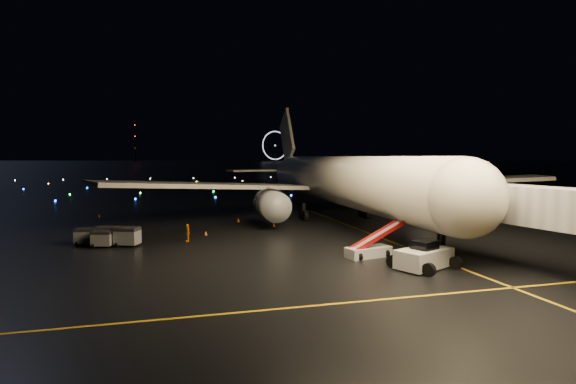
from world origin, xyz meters
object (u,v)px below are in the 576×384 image
at_px(crew_c, 188,233).
at_px(baggage_cart_2, 103,239).
at_px(baggage_cart_1, 127,237).
at_px(pushback_tug, 424,254).
at_px(airliner, 331,154).
at_px(baggage_cart_0, 107,235).
at_px(belt_loader, 368,241).
at_px(baggage_cart_3, 86,236).

distance_m(crew_c, baggage_cart_2, 8.19).
relative_size(crew_c, baggage_cart_1, 0.82).
bearing_deg(baggage_cart_1, pushback_tug, -11.37).
xyz_separation_m(airliner, baggage_cart_0, (-28.86, -12.63, -8.31)).
height_order(crew_c, baggage_cart_1, baggage_cart_1).
xyz_separation_m(belt_loader, baggage_cart_1, (-20.87, 10.57, -0.51)).
xyz_separation_m(airliner, baggage_cart_3, (-30.79, -12.69, -8.35)).
xyz_separation_m(baggage_cart_2, baggage_cart_3, (-1.76, 1.72, 0.04)).
bearing_deg(baggage_cart_2, belt_loader, -10.00).
xyz_separation_m(airliner, pushback_tug, (-3.34, -29.97, -8.06)).
bearing_deg(pushback_tug, baggage_cart_1, 123.28).
height_order(airliner, baggage_cart_0, airliner).
bearing_deg(baggage_cart_1, belt_loader, -4.86).
bearing_deg(baggage_cart_2, airliner, 41.24).
relative_size(baggage_cart_2, baggage_cart_3, 0.96).
bearing_deg(airliner, baggage_cart_0, -155.57).
bearing_deg(crew_c, airliner, 117.54).
xyz_separation_m(pushback_tug, belt_loader, (-2.52, 4.83, 0.33)).
relative_size(baggage_cart_0, baggage_cart_1, 0.93).
bearing_deg(belt_loader, crew_c, 130.35).
bearing_deg(baggage_cart_3, airliner, 32.00).
xyz_separation_m(airliner, belt_loader, (-5.86, -25.14, -7.73)).
height_order(airliner, pushback_tug, airliner).
bearing_deg(belt_loader, baggage_cart_0, 139.42).
distance_m(baggage_cart_0, baggage_cart_1, 2.88).
bearing_deg(baggage_cart_0, baggage_cart_2, -83.62).
bearing_deg(pushback_tug, belt_loader, 94.17).
xyz_separation_m(belt_loader, crew_c, (-15.03, 11.57, -0.54)).
height_order(baggage_cart_0, baggage_cart_1, baggage_cart_1).
distance_m(baggage_cart_1, baggage_cart_2, 2.31).
bearing_deg(crew_c, belt_loader, 46.92).
bearing_deg(baggage_cart_0, pushback_tug, -22.34).
xyz_separation_m(crew_c, baggage_cart_2, (-8.15, -0.84, -0.11)).
distance_m(airliner, pushback_tug, 31.22).
distance_m(baggage_cart_1, baggage_cart_3, 4.48).
xyz_separation_m(baggage_cart_1, baggage_cart_2, (-2.30, 0.17, -0.15)).
height_order(airliner, belt_loader, airliner).
xyz_separation_m(baggage_cart_1, baggage_cart_3, (-4.06, 1.88, -0.11)).
xyz_separation_m(belt_loader, baggage_cart_2, (-23.17, 10.74, -0.65)).
height_order(pushback_tug, baggage_cart_3, pushback_tug).
relative_size(belt_loader, baggage_cart_1, 2.70).
bearing_deg(baggage_cart_1, baggage_cart_3, 177.12).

